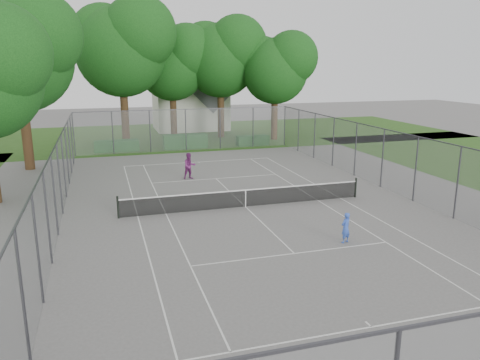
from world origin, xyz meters
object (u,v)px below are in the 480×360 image
object	(u,v)px
tennis_net	(246,197)
woman_player	(190,166)
house	(190,94)
girl_player	(346,228)

from	to	relation	value
tennis_net	woman_player	distance (m)	7.04
house	woman_player	world-z (taller)	house
tennis_net	house	world-z (taller)	house
tennis_net	woman_player	size ratio (longest dim) A/B	7.63
girl_player	house	bearing A→B (deg)	-112.74
house	girl_player	xyz separation A→B (m)	(-0.43, -36.08, -3.26)
woman_player	tennis_net	bearing A→B (deg)	-86.62
tennis_net	house	bearing A→B (deg)	84.50
tennis_net	woman_player	bearing A→B (deg)	103.39
house	woman_player	xyz separation A→B (m)	(-4.53, -23.33, -3.06)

